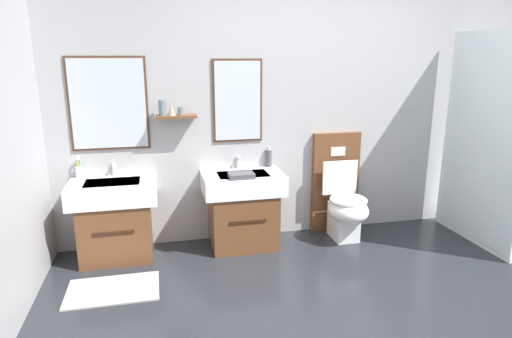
{
  "coord_description": "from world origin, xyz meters",
  "views": [
    {
      "loc": [
        -1.45,
        -2.26,
        1.73
      ],
      "look_at": [
        -0.65,
        1.24,
        0.79
      ],
      "focal_mm": 30.68,
      "sensor_mm": 36.0,
      "label": 1
    }
  ],
  "objects_px": {
    "toothbrush_cup": "(80,171)",
    "folded_hand_towel": "(241,175)",
    "vanity_sink_left": "(116,217)",
    "vanity_sink_right": "(243,207)",
    "toilet": "(341,199)",
    "soap_dispenser": "(269,158)",
    "shower_tray": "(502,199)"
  },
  "relations": [
    {
      "from": "toothbrush_cup",
      "to": "toilet",
      "type": "bearing_deg",
      "value": -3.86
    },
    {
      "from": "toothbrush_cup",
      "to": "folded_hand_towel",
      "type": "relative_size",
      "value": 0.89
    },
    {
      "from": "toilet",
      "to": "folded_hand_towel",
      "type": "bearing_deg",
      "value": -170.96
    },
    {
      "from": "vanity_sink_left",
      "to": "vanity_sink_right",
      "type": "bearing_deg",
      "value": 0.0
    },
    {
      "from": "vanity_sink_left",
      "to": "folded_hand_towel",
      "type": "bearing_deg",
      "value": -7.93
    },
    {
      "from": "vanity_sink_left",
      "to": "toothbrush_cup",
      "type": "xyz_separation_m",
      "value": [
        -0.28,
        0.17,
        0.38
      ]
    },
    {
      "from": "toothbrush_cup",
      "to": "shower_tray",
      "type": "bearing_deg",
      "value": -8.18
    },
    {
      "from": "vanity_sink_right",
      "to": "folded_hand_towel",
      "type": "distance_m",
      "value": 0.38
    },
    {
      "from": "toilet",
      "to": "toothbrush_cup",
      "type": "distance_m",
      "value": 2.43
    },
    {
      "from": "toothbrush_cup",
      "to": "shower_tray",
      "type": "relative_size",
      "value": 0.1
    },
    {
      "from": "toilet",
      "to": "toothbrush_cup",
      "type": "height_order",
      "value": "toilet"
    },
    {
      "from": "vanity_sink_right",
      "to": "soap_dispenser",
      "type": "height_order",
      "value": "soap_dispenser"
    },
    {
      "from": "toilet",
      "to": "soap_dispenser",
      "type": "relative_size",
      "value": 5.09
    },
    {
      "from": "toilet",
      "to": "soap_dispenser",
      "type": "height_order",
      "value": "toilet"
    },
    {
      "from": "soap_dispenser",
      "to": "folded_hand_towel",
      "type": "height_order",
      "value": "soap_dispenser"
    },
    {
      "from": "vanity_sink_left",
      "to": "vanity_sink_right",
      "type": "distance_m",
      "value": 1.13
    },
    {
      "from": "shower_tray",
      "to": "soap_dispenser",
      "type": "bearing_deg",
      "value": 165.39
    },
    {
      "from": "vanity_sink_right",
      "to": "toothbrush_cup",
      "type": "xyz_separation_m",
      "value": [
        -1.41,
        0.17,
        0.38
      ]
    },
    {
      "from": "vanity_sink_left",
      "to": "toothbrush_cup",
      "type": "height_order",
      "value": "toothbrush_cup"
    },
    {
      "from": "vanity_sink_left",
      "to": "toilet",
      "type": "bearing_deg",
      "value": 0.31
    },
    {
      "from": "vanity_sink_right",
      "to": "shower_tray",
      "type": "relative_size",
      "value": 0.37
    },
    {
      "from": "toilet",
      "to": "folded_hand_towel",
      "type": "distance_m",
      "value": 1.09
    },
    {
      "from": "folded_hand_towel",
      "to": "vanity_sink_left",
      "type": "bearing_deg",
      "value": 172.07
    },
    {
      "from": "toothbrush_cup",
      "to": "folded_hand_towel",
      "type": "distance_m",
      "value": 1.41
    },
    {
      "from": "vanity_sink_right",
      "to": "toilet",
      "type": "distance_m",
      "value": 0.98
    },
    {
      "from": "toothbrush_cup",
      "to": "vanity_sink_left",
      "type": "bearing_deg",
      "value": -31.3
    },
    {
      "from": "folded_hand_towel",
      "to": "vanity_sink_right",
      "type": "bearing_deg",
      "value": 75.18
    },
    {
      "from": "soap_dispenser",
      "to": "vanity_sink_left",
      "type": "bearing_deg",
      "value": -172.68
    },
    {
      "from": "shower_tray",
      "to": "toothbrush_cup",
      "type": "bearing_deg",
      "value": 171.82
    },
    {
      "from": "vanity_sink_left",
      "to": "shower_tray",
      "type": "relative_size",
      "value": 0.37
    },
    {
      "from": "toilet",
      "to": "folded_hand_towel",
      "type": "relative_size",
      "value": 4.55
    },
    {
      "from": "vanity_sink_left",
      "to": "vanity_sink_right",
      "type": "height_order",
      "value": "same"
    }
  ]
}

